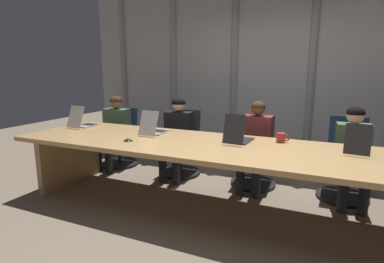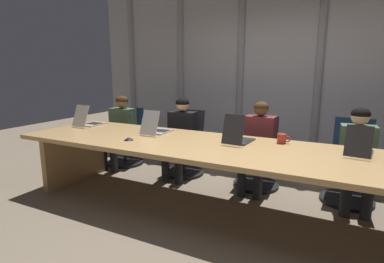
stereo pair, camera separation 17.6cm
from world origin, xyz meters
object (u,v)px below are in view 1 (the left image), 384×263
office_chair_left_end (120,143)px  person_right_mid (353,150)px  office_chair_center (255,159)px  person_left_mid (177,133)px  laptop_left_mid (155,129)px  laptop_right_mid (357,147)px  office_chair_right_mid (345,168)px  laptop_left_end (84,123)px  person_left_end (114,127)px  office_chair_left_mid (181,150)px  laptop_center (238,137)px  person_center (255,140)px  conference_mic_left_side (128,139)px  coffee_mug_near (281,138)px

office_chair_left_end → person_right_mid: 3.38m
office_chair_center → person_left_mid: bearing=-84.0°
laptop_left_mid → laptop_right_mid: 2.21m
laptop_right_mid → office_chair_right_mid: laptop_right_mid is taller
laptop_left_end → person_left_mid: person_left_mid is taller
office_chair_left_end → person_left_end: 0.34m
laptop_left_mid → office_chair_left_mid: bearing=0.8°
office_chair_left_mid → office_chair_right_mid: bearing=90.2°
laptop_left_mid → laptop_center: (1.06, -0.02, 0.00)m
office_chair_left_mid → office_chair_center: bearing=90.0°
laptop_right_mid → person_left_end: bearing=86.6°
office_chair_left_mid → person_right_mid: 2.27m
laptop_left_mid → person_center: (1.11, 0.62, -0.17)m
laptop_center → conference_mic_left_side: (-1.14, -0.44, -0.04)m
laptop_center → coffee_mug_near: laptop_center is taller
office_chair_right_mid → person_left_mid: size_ratio=0.85×
person_center → conference_mic_left_side: bearing=-46.4°
office_chair_center → person_center: bearing=9.2°
laptop_center → person_left_mid: bearing=63.6°
laptop_right_mid → office_chair_left_mid: (-2.23, 0.75, -0.46)m
office_chair_right_mid → person_right_mid: (0.05, -0.16, 0.28)m
person_left_mid → conference_mic_left_side: (-0.06, -1.08, 0.12)m
office_chair_left_end → office_chair_center: office_chair_center is taller
laptop_left_end → person_center: size_ratio=0.39×
office_chair_left_end → conference_mic_left_side: 1.68m
person_left_end → office_chair_left_end: bearing=-177.9°
laptop_left_mid → person_left_mid: 0.64m
office_chair_right_mid → person_center: size_ratio=0.85×
laptop_left_end → office_chair_left_end: laptop_left_end is taller
office_chair_center → person_right_mid: 1.20m
laptop_center → person_center: 0.66m
coffee_mug_near → laptop_left_mid: bearing=-173.0°
conference_mic_left_side → office_chair_left_end: bearing=130.5°
laptop_left_mid → person_left_end: bearing=60.4°
conference_mic_left_side → laptop_right_mid: bearing=12.1°
laptop_left_end → coffee_mug_near: 2.63m
laptop_center → person_left_end: 2.28m
coffee_mug_near → person_left_mid: bearing=163.7°
laptop_left_mid → laptop_right_mid: size_ratio=1.07×
laptop_right_mid → person_right_mid: 0.61m
office_chair_left_mid → person_center: (1.13, -0.16, 0.29)m
person_center → laptop_center: bearing=-3.1°
laptop_right_mid → office_chair_left_mid: bearing=78.1°
person_center → coffee_mug_near: person_center is taller
person_left_end → person_center: bearing=88.6°
laptop_left_mid → conference_mic_left_side: laptop_left_mid is taller
office_chair_center → person_center: person_center is taller
laptop_left_mid → person_center: size_ratio=0.39×
laptop_left_mid → person_left_end: person_left_end is taller
laptop_right_mid → office_chair_center: size_ratio=0.45×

